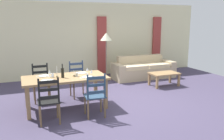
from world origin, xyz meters
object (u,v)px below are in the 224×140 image
object	(u,v)px
dining_chair_near_right	(95,95)
coffee_cup_primary	(77,75)
dining_table	(65,81)
wine_glass_near_right	(91,72)
standing_lamp	(106,40)
dining_chair_near_left	(49,101)
dining_chair_far_left	(41,83)
wine_glass_far_left	(50,72)
coffee_cup_secondary	(52,75)
dining_chair_far_right	(78,79)
wine_bottle	(63,73)
coffee_table	(164,75)
couch	(143,70)
wine_glass_near_left	(53,75)
wine_glass_far_right	(87,69)

from	to	relation	value
dining_chair_near_right	coffee_cup_primary	bearing A→B (deg)	106.79
dining_table	wine_glass_near_right	bearing A→B (deg)	-14.72
dining_chair_near_right	wine_glass_near_right	distance (m)	0.73
coffee_cup_primary	standing_lamp	size ratio (longest dim) A/B	0.05
dining_chair_near_left	dining_chair_far_left	xyz separation A→B (m)	(-0.01, 1.50, 0.00)
wine_glass_far_left	coffee_cup_secondary	size ratio (longest dim) A/B	1.79
dining_chair_far_right	wine_bottle	bearing A→B (deg)	-123.37
dining_chair_near_right	coffee_table	distance (m)	3.23
dining_chair_near_left	couch	xyz separation A→B (m)	(3.66, 2.80, -0.19)
wine_glass_near_left	wine_glass_far_right	xyz separation A→B (m)	(0.87, 0.29, 0.00)
wine_glass_near_right	wine_bottle	bearing A→B (deg)	170.51
wine_glass_far_left	wine_glass_near_left	bearing A→B (deg)	-84.37
wine_glass_far_left	coffee_cup_primary	distance (m)	0.62
dining_chair_near_left	dining_chair_near_right	world-z (taller)	same
dining_chair_far_right	coffee_cup_primary	xyz separation A→B (m)	(-0.22, -0.83, 0.32)
wine_glass_near_right	wine_glass_near_left	bearing A→B (deg)	179.88
wine_glass_near_right	coffee_cup_secondary	distance (m)	0.89
dining_chair_far_right	coffee_cup_primary	world-z (taller)	dining_chair_far_right
coffee_cup_primary	couch	world-z (taller)	coffee_cup_primary
dining_chair_near_right	dining_chair_near_left	bearing A→B (deg)	179.13
standing_lamp	dining_table	bearing A→B (deg)	-129.51
dining_chair_near_left	wine_glass_far_left	size ratio (longest dim) A/B	5.96
wine_bottle	wine_glass_near_left	distance (m)	0.26
couch	wine_glass_near_right	bearing A→B (deg)	-139.80
dining_chair_far_right	wine_glass_far_right	xyz separation A→B (m)	(0.09, -0.64, 0.38)
dining_chair_far_left	couch	xyz separation A→B (m)	(3.67, 1.30, -0.19)
coffee_cup_primary	dining_chair_near_right	bearing A→B (deg)	-73.21
wine_glass_far_left	wine_bottle	bearing A→B (deg)	-35.87
standing_lamp	wine_glass_near_right	bearing A→B (deg)	-117.77
dining_chair_far_left	wine_glass_near_right	world-z (taller)	dining_chair_far_left
dining_chair_near_right	wine_glass_far_left	size ratio (longest dim) A/B	5.96
wine_bottle	wine_glass_far_right	xyz separation A→B (m)	(0.63, 0.19, -0.01)
dining_chair_near_left	wine_glass_near_right	size ratio (longest dim) A/B	5.96
dining_table	wine_glass_near_right	world-z (taller)	wine_glass_near_right
wine_glass_near_right	coffee_cup_primary	distance (m)	0.35
dining_chair_near_right	wine_glass_near_right	size ratio (longest dim) A/B	5.96
dining_chair_near_left	dining_chair_far_right	xyz separation A→B (m)	(0.95, 1.53, 0.00)
wine_bottle	coffee_cup_primary	bearing A→B (deg)	-1.07
wine_bottle	coffee_cup_primary	distance (m)	0.33
wine_glass_far_right	couch	size ratio (longest dim) A/B	0.07
wine_glass_near_left	standing_lamp	bearing A→B (deg)	48.10
wine_glass_near_left	wine_glass_far_right	distance (m)	0.92
wine_glass_near_right	standing_lamp	bearing A→B (deg)	62.23
wine_bottle	wine_glass_near_left	xyz separation A→B (m)	(-0.24, -0.11, -0.01)
wine_bottle	coffee_cup_secondary	size ratio (longest dim) A/B	3.51
wine_glass_far_right	dining_chair_near_left	bearing A→B (deg)	-139.47
wine_glass_near_right	couch	distance (m)	3.46
dining_chair_far_right	coffee_cup_secondary	world-z (taller)	dining_chair_far_right
dining_chair_far_left	dining_chair_far_right	world-z (taller)	same
dining_chair_far_right	wine_glass_far_right	distance (m)	0.75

